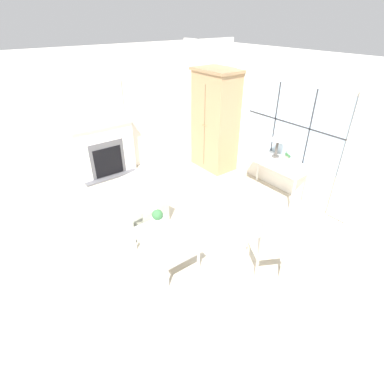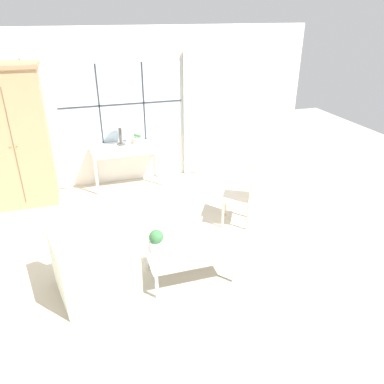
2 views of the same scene
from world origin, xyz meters
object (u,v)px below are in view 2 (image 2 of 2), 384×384
armoire (15,137)px  side_chair_wooden (245,189)px  coffee_table (190,251)px  pillar_candle (196,240)px  console_table (128,150)px  potted_orchid (135,135)px  table_lamp (119,122)px  armchair_upholstered (93,271)px  potted_plant_small (156,240)px

armoire → side_chair_wooden: (3.29, -1.82, -0.57)m
coffee_table → pillar_candle: 0.18m
console_table → coffee_table: bearing=-84.2°
potted_orchid → side_chair_wooden: potted_orchid is taller
table_lamp → coffee_table: size_ratio=0.53×
armchair_upholstered → coffee_table: size_ratio=0.95×
armoire → table_lamp: armoire is taller
potted_orchid → potted_plant_small: potted_orchid is taller
armoire → potted_orchid: size_ratio=5.68×
side_chair_wooden → coffee_table: (-1.18, -1.00, -0.22)m
coffee_table → side_chair_wooden: bearing=40.1°
armoire → potted_plant_small: bearing=-57.4°
armoire → side_chair_wooden: armoire is taller
potted_orchid → coffee_table: bearing=-87.2°
console_table → potted_plant_small: (-0.09, -2.78, -0.18)m
armchair_upholstered → coffee_table: bearing=-5.1°
armoire → armchair_upholstered: 3.01m
console_table → potted_orchid: (0.15, 0.05, 0.25)m
side_chair_wooden → pillar_candle: (-1.06, -0.90, -0.13)m
armchair_upholstered → pillar_candle: bearing=-0.3°
armchair_upholstered → side_chair_wooden: side_chair_wooden is taller
pillar_candle → potted_orchid: bearing=95.2°
armoire → table_lamp: (1.71, 0.15, 0.08)m
console_table → coffee_table: size_ratio=1.24×
console_table → potted_orchid: potted_orchid is taller
armchair_upholstered → potted_plant_small: (0.78, 0.01, 0.27)m
potted_orchid → potted_plant_small: (-0.24, -2.83, -0.43)m
potted_orchid → armoire: bearing=-176.3°
pillar_candle → armchair_upholstered: bearing=179.7°
table_lamp → potted_orchid: size_ratio=1.38×
table_lamp → armchair_upholstered: table_lamp is taller
coffee_table → pillar_candle: (0.12, 0.10, 0.09)m
console_table → potted_plant_small: 2.79m
armoire → potted_orchid: bearing=3.7°
coffee_table → potted_orchid: bearing=92.8°
armchair_upholstered → side_chair_wooden: size_ratio=0.93×
table_lamp → side_chair_wooden: 2.61m
console_table → potted_orchid: 0.30m
console_table → potted_plant_small: bearing=-91.8°
console_table → side_chair_wooden: bearing=-52.2°
potted_orchid → side_chair_wooden: 2.39m
table_lamp → pillar_candle: size_ratio=4.89×
side_chair_wooden → pillar_candle: size_ratio=9.43×
table_lamp → side_chair_wooden: (1.58, -1.98, -0.65)m
potted_plant_small → coffee_table: bearing=-17.2°
potted_plant_small → armchair_upholstered: bearing=-179.0°
console_table → pillar_candle: 2.85m
coffee_table → armoire: bearing=126.8°
side_chair_wooden → potted_orchid: bearing=124.1°
table_lamp → potted_plant_small: 2.94m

